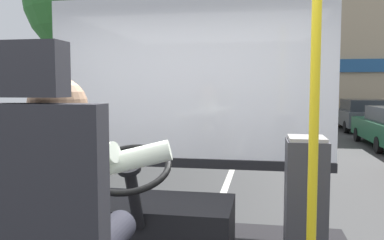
{
  "coord_description": "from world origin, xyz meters",
  "views": [
    {
      "loc": [
        0.64,
        -1.77,
        1.8
      ],
      "look_at": [
        0.09,
        1.31,
        1.54
      ],
      "focal_mm": 37.15,
      "sensor_mm": 36.0,
      "label": 1
    }
  ],
  "objects_px": {
    "handrail_pole": "(314,134)",
    "parked_car_white": "(341,109)",
    "bus_driver": "(67,199)",
    "fare_box": "(305,214)",
    "parked_car_charcoal": "(364,115)",
    "steering_console": "(151,227)"
  },
  "relations": [
    {
      "from": "bus_driver",
      "to": "parked_car_charcoal",
      "type": "distance_m",
      "value": 17.09
    },
    {
      "from": "steering_console",
      "to": "fare_box",
      "type": "bearing_deg",
      "value": -12.85
    },
    {
      "from": "steering_console",
      "to": "parked_car_white",
      "type": "distance_m",
      "value": 20.63
    },
    {
      "from": "steering_console",
      "to": "fare_box",
      "type": "relative_size",
      "value": 1.24
    },
    {
      "from": "handrail_pole",
      "to": "parked_car_white",
      "type": "bearing_deg",
      "value": 79.23
    },
    {
      "from": "handrail_pole",
      "to": "fare_box",
      "type": "distance_m",
      "value": 0.7
    },
    {
      "from": "bus_driver",
      "to": "handrail_pole",
      "type": "bearing_deg",
      "value": 25.08
    },
    {
      "from": "bus_driver",
      "to": "parked_car_charcoal",
      "type": "xyz_separation_m",
      "value": [
        4.96,
        16.33,
        -0.7
      ]
    },
    {
      "from": "parked_car_charcoal",
      "to": "parked_car_white",
      "type": "distance_m",
      "value": 4.85
    },
    {
      "from": "bus_driver",
      "to": "handrail_pole",
      "type": "distance_m",
      "value": 1.09
    },
    {
      "from": "parked_car_charcoal",
      "to": "parked_car_white",
      "type": "height_order",
      "value": "parked_car_charcoal"
    },
    {
      "from": "bus_driver",
      "to": "steering_console",
      "type": "xyz_separation_m",
      "value": [
        0.0,
        1.15,
        -0.52
      ]
    },
    {
      "from": "bus_driver",
      "to": "parked_car_white",
      "type": "distance_m",
      "value": 21.76
    },
    {
      "from": "fare_box",
      "to": "steering_console",
      "type": "bearing_deg",
      "value": 167.15
    },
    {
      "from": "parked_car_white",
      "to": "parked_car_charcoal",
      "type": "bearing_deg",
      "value": -89.33
    },
    {
      "from": "bus_driver",
      "to": "handrail_pole",
      "type": "relative_size",
      "value": 0.39
    },
    {
      "from": "bus_driver",
      "to": "fare_box",
      "type": "relative_size",
      "value": 0.84
    },
    {
      "from": "bus_driver",
      "to": "parked_car_charcoal",
      "type": "relative_size",
      "value": 0.19
    },
    {
      "from": "bus_driver",
      "to": "fare_box",
      "type": "xyz_separation_m",
      "value": [
        0.99,
        0.93,
        -0.3
      ]
    },
    {
      "from": "bus_driver",
      "to": "parked_car_white",
      "type": "bearing_deg",
      "value": 76.96
    },
    {
      "from": "handrail_pole",
      "to": "parked_car_white",
      "type": "xyz_separation_m",
      "value": [
        3.94,
        20.74,
        -0.94
      ]
    },
    {
      "from": "bus_driver",
      "to": "parked_car_charcoal",
      "type": "height_order",
      "value": "bus_driver"
    }
  ]
}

